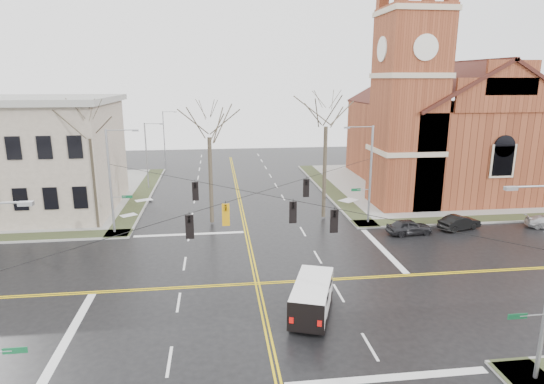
{
  "coord_description": "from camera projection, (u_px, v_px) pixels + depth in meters",
  "views": [
    {
      "loc": [
        -2.47,
        -27.68,
        13.24
      ],
      "look_at": [
        1.73,
        6.0,
        4.72
      ],
      "focal_mm": 30.0,
      "sensor_mm": 36.0,
      "label": 1
    }
  ],
  "objects": [
    {
      "name": "tree_nw_near",
      "position": [
        209.0,
        131.0,
        40.5
      ],
      "size": [
        4.0,
        4.0,
        11.93
      ],
      "color": "#3C3326",
      "rests_on": "ground"
    },
    {
      "name": "streetlight_north_a",
      "position": [
        148.0,
        153.0,
        54.74
      ],
      "size": [
        2.3,
        0.2,
        8.0
      ],
      "color": "gray",
      "rests_on": "ground"
    },
    {
      "name": "cargo_van",
      "position": [
        312.0,
        294.0,
        26.16
      ],
      "size": [
        3.57,
        5.44,
        1.94
      ],
      "rotation": [
        0.0,
        0.0,
        -0.34
      ],
      "color": "white",
      "rests_on": "ground"
    },
    {
      "name": "span_wires",
      "position": [
        257.0,
        193.0,
        28.65
      ],
      "size": [
        23.02,
        23.02,
        0.03
      ],
      "color": "black",
      "rests_on": "ground"
    },
    {
      "name": "civic_building_a",
      "position": [
        20.0,
        158.0,
        45.42
      ],
      "size": [
        18.0,
        14.0,
        11.0
      ],
      "primitive_type": "cube",
      "color": "gray",
      "rests_on": "ground"
    },
    {
      "name": "parked_car_a",
      "position": [
        409.0,
        227.0,
        39.56
      ],
      "size": [
        4.03,
        1.89,
        1.33
      ],
      "primitive_type": "imported",
      "rotation": [
        0.0,
        0.0,
        1.65
      ],
      "color": "black",
      "rests_on": "ground"
    },
    {
      "name": "signal_pole_ne",
      "position": [
        369.0,
        172.0,
        41.38
      ],
      "size": [
        2.75,
        0.22,
        9.0
      ],
      "color": "gray",
      "rests_on": "ground"
    },
    {
      "name": "signal_pole_nw",
      "position": [
        112.0,
        178.0,
        38.66
      ],
      "size": [
        2.75,
        0.22,
        9.0
      ],
      "color": "gray",
      "rests_on": "ground"
    },
    {
      "name": "ground",
      "position": [
        257.0,
        283.0,
        30.16
      ],
      "size": [
        120.0,
        120.0,
        0.0
      ],
      "primitive_type": "plane",
      "color": "black",
      "rests_on": "ground"
    },
    {
      "name": "church",
      "position": [
        441.0,
        119.0,
        54.93
      ],
      "size": [
        24.28,
        27.48,
        27.5
      ],
      "color": "brown",
      "rests_on": "ground"
    },
    {
      "name": "road_markings",
      "position": [
        257.0,
        283.0,
        30.16
      ],
      "size": [
        100.0,
        100.0,
        0.01
      ],
      "color": "gold",
      "rests_on": "ground"
    },
    {
      "name": "parked_car_b",
      "position": [
        459.0,
        222.0,
        40.79
      ],
      "size": [
        4.2,
        2.48,
        1.31
      ],
      "primitive_type": "imported",
      "rotation": [
        0.0,
        0.0,
        1.87
      ],
      "color": "black",
      "rests_on": "ground"
    },
    {
      "name": "tree_nw_far",
      "position": [
        90.0,
        133.0,
        39.09
      ],
      "size": [
        4.0,
        4.0,
        12.03
      ],
      "color": "#3C3326",
      "rests_on": "ground"
    },
    {
      "name": "traffic_signals",
      "position": [
        258.0,
        207.0,
        28.19
      ],
      "size": [
        8.21,
        8.26,
        1.3
      ],
      "color": "black",
      "rests_on": "ground"
    },
    {
      "name": "sidewalks",
      "position": [
        257.0,
        282.0,
        30.14
      ],
      "size": [
        80.0,
        80.0,
        0.17
      ],
      "color": "gray",
      "rests_on": "ground"
    },
    {
      "name": "streetlight_north_b",
      "position": [
        165.0,
        134.0,
        73.99
      ],
      "size": [
        2.3,
        0.2,
        8.0
      ],
      "color": "gray",
      "rests_on": "ground"
    },
    {
      "name": "tree_ne",
      "position": [
        326.0,
        120.0,
        41.97
      ],
      "size": [
        4.0,
        4.0,
        13.1
      ],
      "color": "#3C3326",
      "rests_on": "ground"
    }
  ]
}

